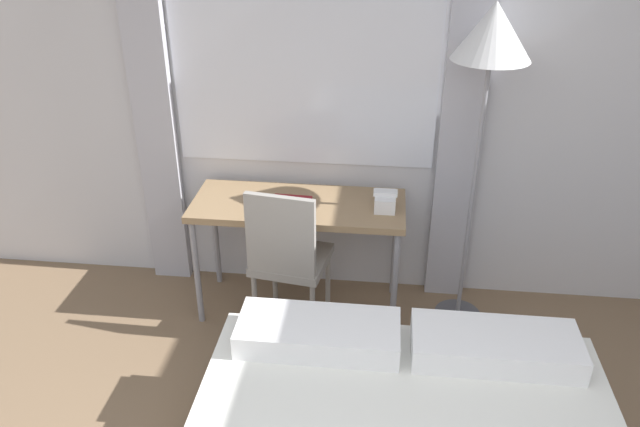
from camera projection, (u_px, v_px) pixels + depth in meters
wall_back_with_window at (347, 81)px, 3.55m from camera, size 5.73×0.13×2.70m
desk at (298, 213)px, 3.61m from camera, size 1.23×0.51×0.73m
desk_chair at (288, 254)px, 3.45m from camera, size 0.46×0.46×0.94m
standing_lamp at (491, 51)px, 3.06m from camera, size 0.40×0.40×1.86m
telephone at (385, 201)px, 3.50m from camera, size 0.13×0.17×0.11m
book at (290, 204)px, 3.54m from camera, size 0.23×0.20×0.02m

